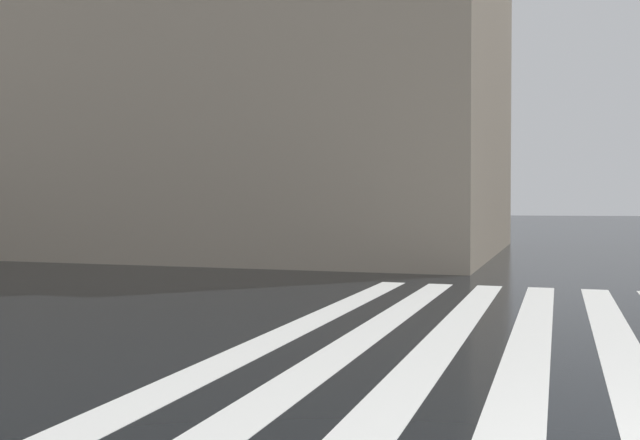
% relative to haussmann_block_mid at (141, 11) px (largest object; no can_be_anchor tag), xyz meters
% --- Properties ---
extents(zebra_crossing, '(13.00, 5.50, 0.01)m').
position_rel_haussmann_block_mid_xyz_m(zebra_crossing, '(-15.83, -14.66, -9.19)').
color(zebra_crossing, silver).
rests_on(zebra_crossing, ground_plane).
extents(haussmann_block_mid, '(14.66, 27.07, 18.77)m').
position_rel_haussmann_block_mid_xyz_m(haussmann_block_mid, '(0.00, 0.00, 0.00)').
color(haussmann_block_mid, tan).
rests_on(haussmann_block_mid, ground_plane).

